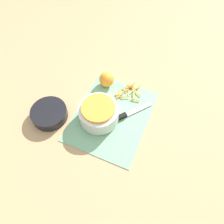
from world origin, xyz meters
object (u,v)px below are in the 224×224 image
at_px(bowl_speckled, 99,113).
at_px(knife, 121,117).
at_px(bowl_dark, 49,114).
at_px(orange_left, 107,79).

height_order(bowl_speckled, knife, bowl_speckled).
bearing_deg(bowl_speckled, bowl_dark, 109.80).
bearing_deg(bowl_dark, orange_left, -31.05).
bearing_deg(orange_left, bowl_dark, 148.95).
distance_m(bowl_dark, orange_left, 0.32).
xyz_separation_m(bowl_dark, orange_left, (0.27, -0.16, 0.02)).
distance_m(bowl_speckled, orange_left, 0.20).
relative_size(bowl_dark, knife, 0.80).
bearing_deg(bowl_speckled, orange_left, 14.07).
relative_size(bowl_speckled, orange_left, 2.45).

